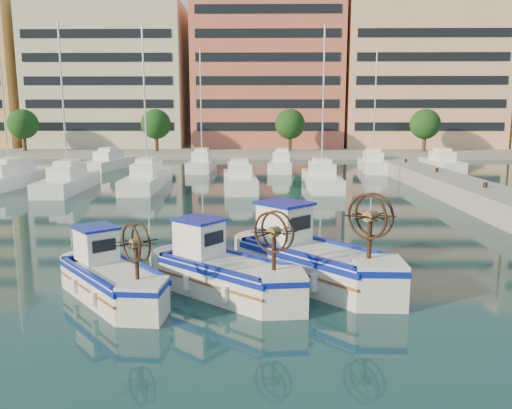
% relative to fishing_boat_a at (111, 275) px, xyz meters
% --- Properties ---
extents(ground, '(300.00, 300.00, 0.00)m').
position_rel_fishing_boat_a_xyz_m(ground, '(3.86, 0.51, -0.68)').
color(ground, '#1B4347').
rests_on(ground, ground).
extents(waterfront, '(180.00, 40.00, 25.60)m').
position_rel_fishing_boat_a_xyz_m(waterfront, '(13.09, 65.55, 10.41)').
color(waterfront, gray).
rests_on(waterfront, ground).
extents(yacht_marina, '(38.76, 23.56, 11.50)m').
position_rel_fishing_boat_a_xyz_m(yacht_marina, '(0.44, 28.46, -0.16)').
color(yacht_marina, white).
rests_on(yacht_marina, ground).
extents(fishing_boat_a, '(3.69, 3.92, 2.48)m').
position_rel_fishing_boat_a_xyz_m(fishing_boat_a, '(0.00, 0.00, 0.00)').
color(fishing_boat_a, silver).
rests_on(fishing_boat_a, ground).
extents(fishing_boat_b, '(4.31, 3.95, 2.69)m').
position_rel_fishing_boat_a_xyz_m(fishing_boat_b, '(3.19, 0.44, 0.06)').
color(fishing_boat_b, silver).
rests_on(fishing_boat_b, ground).
extents(fishing_boat_c, '(4.71, 4.79, 3.08)m').
position_rel_fishing_boat_a_xyz_m(fishing_boat_c, '(5.82, 1.42, 0.17)').
color(fishing_boat_c, silver).
rests_on(fishing_boat_c, ground).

